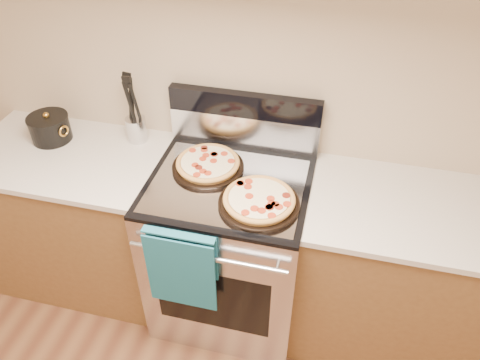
% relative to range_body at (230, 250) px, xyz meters
% --- Properties ---
extents(wall_back, '(4.00, 0.00, 4.00)m').
position_rel_range_body_xyz_m(wall_back, '(0.00, 0.35, 0.90)').
color(wall_back, '#C4AC8E').
rests_on(wall_back, ground).
extents(range_body, '(0.76, 0.68, 0.90)m').
position_rel_range_body_xyz_m(range_body, '(0.00, 0.00, 0.00)').
color(range_body, '#B7B7BC').
rests_on(range_body, ground).
extents(oven_window, '(0.56, 0.01, 0.40)m').
position_rel_range_body_xyz_m(oven_window, '(0.00, -0.34, 0.00)').
color(oven_window, black).
rests_on(oven_window, range_body).
extents(cooktop, '(0.76, 0.68, 0.02)m').
position_rel_range_body_xyz_m(cooktop, '(0.00, 0.00, 0.46)').
color(cooktop, black).
rests_on(cooktop, range_body).
extents(backsplash_lower, '(0.76, 0.06, 0.18)m').
position_rel_range_body_xyz_m(backsplash_lower, '(0.00, 0.31, 0.56)').
color(backsplash_lower, silver).
rests_on(backsplash_lower, cooktop).
extents(backsplash_upper, '(0.76, 0.06, 0.12)m').
position_rel_range_body_xyz_m(backsplash_upper, '(0.00, 0.31, 0.71)').
color(backsplash_upper, black).
rests_on(backsplash_upper, backsplash_lower).
extents(oven_handle, '(0.70, 0.03, 0.03)m').
position_rel_range_body_xyz_m(oven_handle, '(0.00, -0.38, 0.35)').
color(oven_handle, silver).
rests_on(oven_handle, range_body).
extents(dish_towel, '(0.32, 0.05, 0.42)m').
position_rel_range_body_xyz_m(dish_towel, '(-0.12, -0.38, 0.25)').
color(dish_towel, '#175D73').
rests_on(dish_towel, oven_handle).
extents(foil_sheet, '(0.70, 0.55, 0.01)m').
position_rel_range_body_xyz_m(foil_sheet, '(0.00, -0.03, 0.47)').
color(foil_sheet, gray).
rests_on(foil_sheet, cooktop).
extents(cabinet_left, '(1.00, 0.62, 0.88)m').
position_rel_range_body_xyz_m(cabinet_left, '(-0.88, 0.03, -0.01)').
color(cabinet_left, brown).
rests_on(cabinet_left, ground).
extents(countertop_left, '(1.02, 0.64, 0.03)m').
position_rel_range_body_xyz_m(countertop_left, '(-0.88, 0.03, 0.45)').
color(countertop_left, beige).
rests_on(countertop_left, cabinet_left).
extents(cabinet_right, '(1.00, 0.62, 0.88)m').
position_rel_range_body_xyz_m(cabinet_right, '(0.88, 0.03, -0.01)').
color(cabinet_right, brown).
rests_on(cabinet_right, ground).
extents(countertop_right, '(1.02, 0.64, 0.03)m').
position_rel_range_body_xyz_m(countertop_right, '(0.88, 0.03, 0.45)').
color(countertop_right, beige).
rests_on(countertop_right, cabinet_right).
extents(pepperoni_pizza_back, '(0.44, 0.44, 0.05)m').
position_rel_range_body_xyz_m(pepperoni_pizza_back, '(-0.12, 0.07, 0.50)').
color(pepperoni_pizza_back, '#C0873A').
rests_on(pepperoni_pizza_back, foil_sheet).
extents(pepperoni_pizza_front, '(0.47, 0.47, 0.05)m').
position_rel_range_body_xyz_m(pepperoni_pizza_front, '(0.17, -0.13, 0.50)').
color(pepperoni_pizza_front, '#C0873A').
rests_on(pepperoni_pizza_front, foil_sheet).
extents(utensil_crock, '(0.14, 0.14, 0.13)m').
position_rel_range_body_xyz_m(utensil_crock, '(-0.56, 0.24, 0.53)').
color(utensil_crock, silver).
rests_on(utensil_crock, countertop_left).
extents(saucepan, '(0.26, 0.26, 0.12)m').
position_rel_range_body_xyz_m(saucepan, '(-1.01, 0.14, 0.52)').
color(saucepan, black).
rests_on(saucepan, countertop_left).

